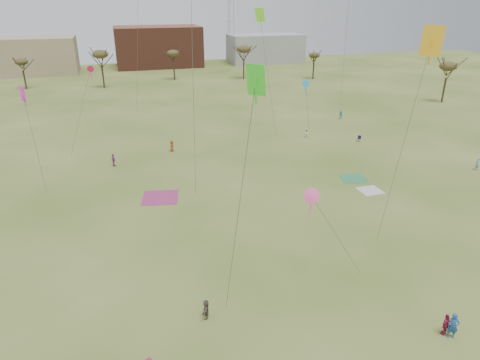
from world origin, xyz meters
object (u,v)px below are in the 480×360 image
object	(u,v)px
spectator_fore_a	(446,324)
camp_chair_right	(359,140)
flyer_near_right	(453,326)
radio_tower	(230,1)

from	to	relation	value
spectator_fore_a	camp_chair_right	size ratio (longest dim) A/B	1.84
flyer_near_right	radio_tower	distance (m)	132.45
flyer_near_right	camp_chair_right	xyz separation A→B (m)	(15.90, 38.14, -0.67)
spectator_fore_a	camp_chair_right	distance (m)	41.09
spectator_fore_a	flyer_near_right	bearing A→B (deg)	101.78
flyer_near_right	radio_tower	size ratio (longest dim) A/B	0.05
flyer_near_right	spectator_fore_a	size ratio (longest dim) A/B	1.16
flyer_near_right	spectator_fore_a	bearing A→B (deg)	156.51
camp_chair_right	flyer_near_right	bearing A→B (deg)	-61.44
flyer_near_right	radio_tower	bearing A→B (deg)	113.13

